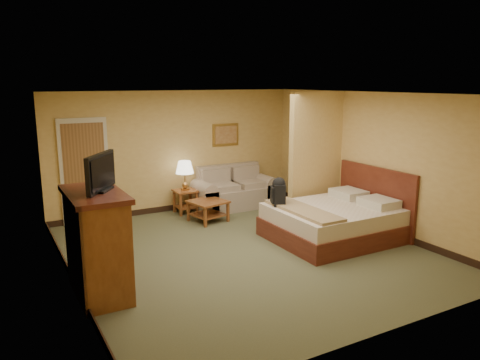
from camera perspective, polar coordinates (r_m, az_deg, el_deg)
floor at (r=7.91m, az=0.61°, el=-8.71°), size 6.00×6.00×0.00m
ceiling at (r=7.40m, az=0.66°, el=10.48°), size 6.00×6.00×0.00m
back_wall at (r=10.22m, az=-7.74°, el=3.47°), size 5.50×0.02×2.60m
left_wall at (r=6.66m, az=-20.41°, el=-1.75°), size 0.02×6.00×2.60m
right_wall at (r=9.20m, az=15.70°, el=2.19°), size 0.02×6.00×2.60m
partition at (r=9.49m, az=9.19°, el=2.77°), size 1.20×0.15×2.60m
door at (r=9.70m, az=-18.39°, el=0.91°), size 0.94×0.16×2.10m
baseboard at (r=10.46m, az=-7.53°, el=-3.26°), size 5.50×0.02×0.12m
loveseat at (r=10.52m, az=-0.72°, el=-1.70°), size 1.86×0.86×0.94m
side_table at (r=10.10m, az=-6.67°, el=-2.18°), size 0.46×0.46×0.51m
table_lamp at (r=9.96m, az=-6.76°, el=1.45°), size 0.38×0.38×0.63m
coffee_table at (r=9.48m, az=-3.93°, el=-3.25°), size 0.79×0.79×0.43m
wall_picture at (r=10.64m, az=-1.76°, el=5.54°), size 0.65×0.04×0.50m
dresser at (r=6.46m, az=-17.01°, el=-7.38°), size 0.69×1.32×1.40m
tv at (r=6.25m, az=-16.63°, el=0.77°), size 0.51×0.68×0.49m
bed at (r=8.65m, az=11.83°, el=-4.81°), size 2.24×1.90×1.23m
backpack at (r=8.38m, az=4.77°, el=-1.31°), size 0.30×0.35×0.51m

